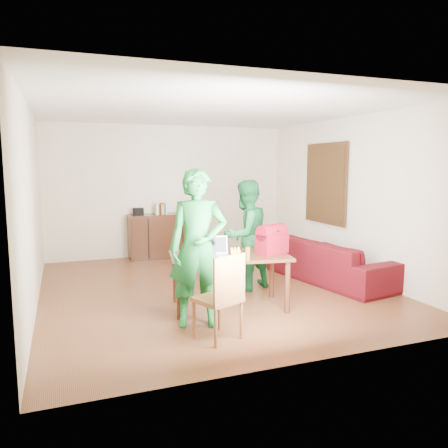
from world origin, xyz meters
name	(u,v)px	position (x,y,z in m)	size (l,w,h in m)	color
room	(210,203)	(0.01, 0.13, 1.31)	(5.20, 5.70, 2.90)	#4B2612
table	(229,261)	(-0.08, -0.95, 0.63)	(1.67, 1.13, 0.72)	black
chair	(219,314)	(-0.58, -1.91, 0.28)	(0.56, 0.55, 0.96)	brown
person_near	(198,248)	(-0.66, -1.42, 0.93)	(0.68, 0.44, 1.86)	#156026
person_far	(246,235)	(0.46, -0.22, 0.84)	(0.81, 0.63, 1.67)	#135928
laptop	(215,254)	(-0.32, -1.05, 0.77)	(0.40, 0.32, 0.25)	white
bananas	(236,258)	(-0.15, -1.33, 0.75)	(0.17, 0.11, 0.06)	yellow
bottle	(248,253)	(0.00, -1.35, 0.82)	(0.06, 0.06, 0.19)	#5B3B14
red_bag	(272,242)	(0.48, -1.06, 0.87)	(0.41, 0.24, 0.30)	maroon
sofa	(330,261)	(1.95, -0.26, 0.34)	(2.31, 0.90, 0.67)	#360711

